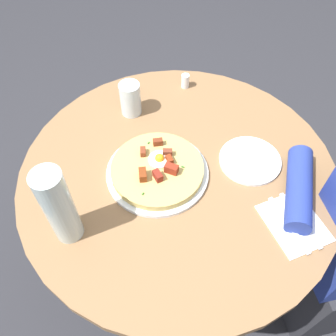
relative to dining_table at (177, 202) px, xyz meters
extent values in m
plane|color=#2D2D33|center=(0.00, 0.00, -0.56)|extent=(6.00, 6.00, 0.00)
cylinder|color=olive|center=(0.00, 0.00, 0.16)|extent=(0.94, 0.94, 0.03)
cylinder|color=#333338|center=(0.00, 0.00, -0.21)|extent=(0.11, 0.11, 0.71)
cylinder|color=#333338|center=(0.00, 0.00, -0.55)|extent=(0.42, 0.42, 0.02)
cube|color=#2D2D33|center=(0.56, -0.28, -0.34)|extent=(0.32, 0.28, 0.45)
cylinder|color=navy|center=(0.31, -0.15, 0.21)|extent=(0.18, 0.26, 0.07)
cylinder|color=white|center=(-0.06, 0.00, 0.18)|extent=(0.30, 0.30, 0.01)
cylinder|color=tan|center=(-0.06, 0.00, 0.20)|extent=(0.27, 0.27, 0.02)
cylinder|color=white|center=(-0.05, 0.02, 0.21)|extent=(0.07, 0.07, 0.01)
sphere|color=yellow|center=(-0.05, 0.02, 0.22)|extent=(0.03, 0.03, 0.03)
cube|color=brown|center=(-0.02, 0.04, 0.22)|extent=(0.03, 0.02, 0.02)
cube|color=maroon|center=(-0.11, -0.03, 0.22)|extent=(0.02, 0.04, 0.03)
cube|color=maroon|center=(-0.03, 0.01, 0.22)|extent=(0.02, 0.03, 0.02)
cube|color=maroon|center=(-0.03, -0.03, 0.22)|extent=(0.04, 0.04, 0.03)
cube|color=maroon|center=(-0.04, 0.08, 0.22)|extent=(0.03, 0.02, 0.02)
cube|color=maroon|center=(-0.07, -0.04, 0.22)|extent=(0.03, 0.04, 0.02)
cube|color=brown|center=(-0.09, 0.06, 0.22)|extent=(0.02, 0.03, 0.02)
cube|color=#387F2D|center=(-0.12, -0.08, 0.21)|extent=(0.01, 0.01, 0.00)
cube|color=#387F2D|center=(-0.06, 0.03, 0.21)|extent=(0.01, 0.01, 0.00)
cube|color=#387F2D|center=(-0.07, 0.09, 0.21)|extent=(0.01, 0.01, 0.00)
cube|color=#387F2D|center=(-0.03, 0.05, 0.21)|extent=(0.01, 0.01, 0.00)
cube|color=#387F2D|center=(0.01, -0.02, 0.21)|extent=(0.01, 0.01, 0.00)
cylinder|color=white|center=(0.22, -0.01, 0.18)|extent=(0.19, 0.19, 0.01)
cube|color=white|center=(0.26, -0.24, 0.18)|extent=(0.17, 0.19, 0.00)
cube|color=silver|center=(0.28, -0.23, 0.18)|extent=(0.04, 0.18, 0.00)
cube|color=silver|center=(0.24, -0.24, 0.18)|extent=(0.04, 0.18, 0.00)
cylinder|color=silver|center=(-0.10, 0.27, 0.23)|extent=(0.07, 0.07, 0.11)
cylinder|color=silver|center=(-0.32, -0.14, 0.30)|extent=(0.07, 0.07, 0.25)
cylinder|color=white|center=(0.11, 0.36, 0.20)|extent=(0.03, 0.03, 0.05)
camera|label=1|loc=(-0.16, -0.61, 1.02)|focal=38.13mm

